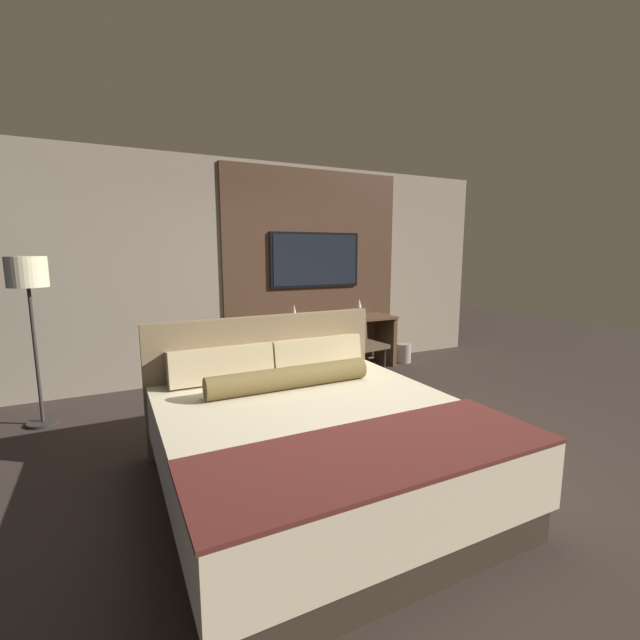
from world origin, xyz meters
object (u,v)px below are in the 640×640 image
object	(u,v)px
tv	(316,260)
bed	(314,442)
book	(278,321)
desk_chair	(356,338)
desk	(323,335)
vase_tall	(294,313)
waste_bin	(404,353)
floor_lamp	(28,285)
vase_short	(359,307)

from	to	relation	value
tv	bed	bearing A→B (deg)	-116.20
bed	book	size ratio (longest dim) A/B	9.45
desk_chair	book	size ratio (longest dim) A/B	4.00
desk	book	size ratio (longest dim) A/B	9.21
tv	vase_tall	xyz separation A→B (m)	(-0.44, -0.26, -0.68)
tv	desk_chair	world-z (taller)	tv
desk	waste_bin	distance (m)	1.35
floor_lamp	book	distance (m)	2.72
bed	vase_short	bearing A→B (deg)	53.08
waste_bin	tv	bearing A→B (deg)	164.22
floor_lamp	vase_tall	xyz separation A→B (m)	(2.83, 0.44, -0.50)
book	desk	bearing A→B (deg)	1.26
vase_short	book	bearing A→B (deg)	-179.48
vase_tall	book	distance (m)	0.24
book	bed	bearing A→B (deg)	-105.99
desk_chair	vase_short	world-z (taller)	vase_short
bed	tv	size ratio (longest dim) A/B	1.60
floor_lamp	vase_short	bearing A→B (deg)	6.97
desk_chair	desk	bearing A→B (deg)	102.15
vase_tall	bed	bearing A→B (deg)	-110.43
vase_short	waste_bin	size ratio (longest dim) A/B	0.90
bed	vase_short	distance (m)	3.37
bed	floor_lamp	xyz separation A→B (m)	(-1.85, 2.20, 1.00)
tv	waste_bin	size ratio (longest dim) A/B	4.80
bed	desk_chair	distance (m)	2.67
desk_chair	vase_short	bearing A→B (deg)	48.62
waste_bin	bed	bearing A→B (deg)	-137.04
floor_lamp	bed	bearing A→B (deg)	-49.91
bed	book	bearing A→B (deg)	74.01
tv	book	size ratio (longest dim) A/B	5.89
vase_tall	waste_bin	bearing A→B (deg)	-3.59
desk_chair	vase_tall	bearing A→B (deg)	133.11
book	waste_bin	distance (m)	2.05
bed	tv	world-z (taller)	tv
floor_lamp	vase_short	size ratio (longest dim) A/B	6.35
desk	floor_lamp	bearing A→B (deg)	-171.75
desk	desk_chair	bearing A→B (deg)	-70.68
tv	waste_bin	distance (m)	1.93
tv	floor_lamp	xyz separation A→B (m)	(-3.27, -0.70, -0.19)
tv	book	world-z (taller)	tv
desk_chair	floor_lamp	bearing A→B (deg)	171.35
tv	desk_chair	bearing A→B (deg)	-75.90
desk	vase_short	xyz separation A→B (m)	(0.58, -0.00, 0.35)
book	waste_bin	bearing A→B (deg)	-3.72
bed	desk_chair	xyz separation A→B (m)	(1.62, 2.11, 0.20)
desk_chair	tv	bearing A→B (deg)	96.94
book	waste_bin	xyz separation A→B (m)	(1.95, -0.13, -0.61)
bed	tv	distance (m)	3.44
desk	desk_chair	world-z (taller)	desk_chair
book	desk_chair	bearing A→B (deg)	-32.57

